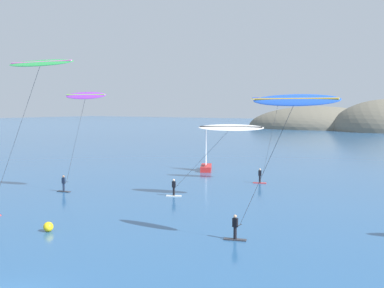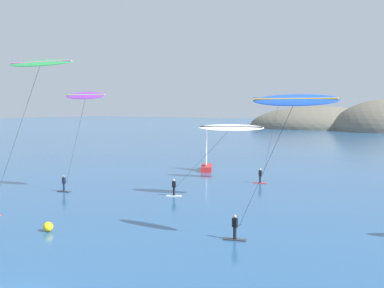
{
  "view_description": "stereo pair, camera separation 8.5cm",
  "coord_description": "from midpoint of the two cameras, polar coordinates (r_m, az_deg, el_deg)",
  "views": [
    {
      "loc": [
        18.76,
        -12.41,
        8.84
      ],
      "look_at": [
        -4.14,
        21.66,
        5.61
      ],
      "focal_mm": 45.0,
      "sensor_mm": 36.0,
      "label": 1
    },
    {
      "loc": [
        18.83,
        -12.36,
        8.84
      ],
      "look_at": [
        -4.14,
        21.66,
        5.61
      ],
      "focal_mm": 45.0,
      "sensor_mm": 36.0,
      "label": 2
    }
  ],
  "objects": [
    {
      "name": "kitesurfer_white",
      "position": [
        45.3,
        4.24,
        1.49
      ],
      "size": [
        9.47,
        3.74,
        7.21
      ],
      "color": "silver",
      "rests_on": "ground"
    },
    {
      "name": "kitesurfer_purple",
      "position": [
        49.55,
        -12.66,
        4.64
      ],
      "size": [
        5.85,
        2.42,
        10.35
      ],
      "color": "#2D2D33",
      "rests_on": "ground"
    },
    {
      "name": "marker_buoy",
      "position": [
        35.88,
        -16.61,
        -9.37
      ],
      "size": [
        0.7,
        0.7,
        0.7
      ],
      "primitive_type": "sphere",
      "color": "yellow",
      "rests_on": "ground"
    },
    {
      "name": "kitesurfer_yellow",
      "position": [
        55.04,
        10.21,
        4.69
      ],
      "size": [
        6.5,
        3.27,
        9.97
      ],
      "color": "red",
      "rests_on": "ground"
    },
    {
      "name": "sailboat_near",
      "position": [
        66.69,
        1.78,
        -2.56
      ],
      "size": [
        3.84,
        5.61,
        5.7
      ],
      "color": "#B22323",
      "rests_on": "ground"
    },
    {
      "name": "kitesurfer_green",
      "position": [
        38.05,
        -17.84,
        7.98
      ],
      "size": [
        9.33,
        2.54,
        12.42
      ],
      "color": "red",
      "rests_on": "ground"
    },
    {
      "name": "kitesurfer_blue",
      "position": [
        29.8,
        11.53,
        3.71
      ],
      "size": [
        7.56,
        1.23,
        9.64
      ],
      "color": "#2D2D33",
      "rests_on": "ground"
    }
  ]
}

